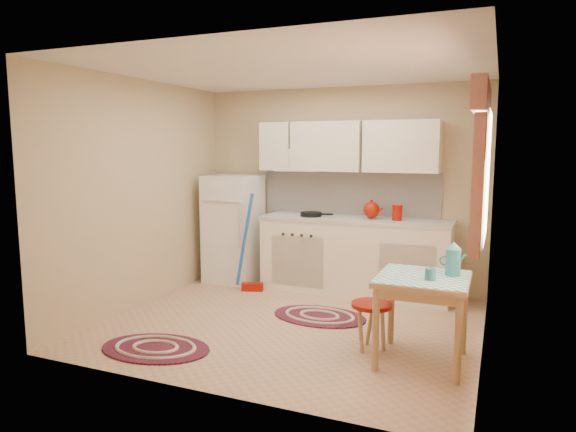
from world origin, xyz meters
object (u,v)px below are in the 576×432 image
(table, at_px, (422,320))
(base_cabinets, at_px, (355,257))
(fridge, at_px, (234,229))
(stool, at_px, (371,326))

(table, bearing_deg, base_cabinets, 120.75)
(fridge, distance_m, table, 3.19)
(stool, bearing_deg, base_cabinets, 110.07)
(stool, bearing_deg, fridge, 144.33)
(table, distance_m, stool, 0.48)
(base_cabinets, bearing_deg, stool, -69.93)
(fridge, xyz_separation_m, table, (2.67, -1.71, -0.34))
(base_cabinets, distance_m, stool, 1.77)
(base_cabinets, height_order, table, base_cabinets)
(base_cabinets, relative_size, stool, 5.36)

